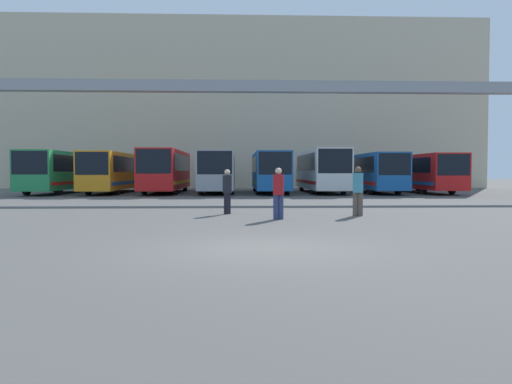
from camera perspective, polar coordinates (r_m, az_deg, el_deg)
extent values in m
plane|color=#514F4C|center=(10.85, 0.70, -6.55)|extent=(200.00, 200.00, 0.00)
cube|color=beige|center=(56.67, -1.64, 9.40)|extent=(50.29, 12.00, 17.29)
cube|color=gray|center=(31.85, -1.21, 11.96)|extent=(38.87, 0.80, 0.70)
cube|color=#268C4C|center=(41.12, -21.81, 2.29)|extent=(2.58, 10.06, 2.82)
cube|color=black|center=(36.45, -24.47, 3.08)|extent=(2.38, 0.06, 1.58)
cube|color=black|center=(41.13, -21.82, 3.01)|extent=(2.61, 8.55, 1.19)
cube|color=red|center=(41.13, -21.79, 1.03)|extent=(2.61, 9.55, 0.24)
cylinder|color=black|center=(38.92, -24.75, 0.41)|extent=(0.28, 1.03, 1.03)
cylinder|color=black|center=(38.11, -21.60, 0.43)|extent=(0.28, 1.03, 1.03)
cylinder|color=black|center=(44.17, -21.94, 0.66)|extent=(0.28, 1.03, 1.03)
cylinder|color=black|center=(43.46, -19.13, 0.68)|extent=(0.28, 1.03, 1.03)
cube|color=orange|center=(41.09, -15.86, 2.32)|extent=(2.41, 12.45, 2.75)
cube|color=black|center=(35.10, -18.26, 3.13)|extent=(2.21, 0.06, 1.54)
cube|color=black|center=(41.10, -15.86, 3.02)|extent=(2.44, 10.58, 1.16)
cube|color=#1966B2|center=(41.10, -15.84, 1.09)|extent=(2.44, 11.82, 0.24)
cylinder|color=black|center=(38.02, -18.60, 0.38)|extent=(0.28, 0.92, 0.92)
cylinder|color=black|center=(37.48, -15.54, 0.39)|extent=(0.28, 0.92, 0.92)
cylinder|color=black|center=(44.74, -16.08, 0.69)|extent=(0.28, 0.92, 0.92)
cylinder|color=black|center=(44.29, -13.46, 0.70)|extent=(0.28, 0.92, 0.92)
cube|color=red|center=(40.23, -10.20, 2.51)|extent=(2.57, 12.26, 2.95)
cube|color=black|center=(34.20, -11.64, 3.46)|extent=(2.36, 0.06, 1.65)
cube|color=black|center=(40.24, -10.21, 3.30)|extent=(2.60, 10.42, 1.24)
cube|color=orange|center=(40.24, -10.19, 1.17)|extent=(2.60, 11.65, 0.24)
cylinder|color=black|center=(37.04, -12.65, 0.45)|extent=(0.28, 0.99, 0.99)
cylinder|color=black|center=(36.70, -9.20, 0.46)|extent=(0.28, 0.99, 0.99)
cylinder|color=black|center=(43.81, -11.02, 0.75)|extent=(0.28, 0.99, 0.99)
cylinder|color=black|center=(43.52, -8.09, 0.76)|extent=(0.28, 0.99, 0.99)
cube|color=#999EA5|center=(39.30, -4.39, 2.46)|extent=(2.56, 11.13, 2.83)
cube|color=black|center=(33.77, -4.75, 3.37)|extent=(2.36, 0.06, 1.58)
cube|color=black|center=(39.30, -4.39, 3.22)|extent=(2.59, 9.46, 1.19)
cube|color=#268C4C|center=(39.31, -4.38, 1.14)|extent=(2.59, 10.57, 0.24)
cylinder|color=black|center=(36.27, -6.34, 0.40)|extent=(0.28, 0.91, 0.91)
cylinder|color=black|center=(36.18, -2.79, 0.40)|extent=(0.28, 0.91, 0.91)
cylinder|color=black|center=(42.48, -5.73, 0.68)|extent=(0.28, 0.91, 0.91)
cylinder|color=black|center=(42.40, -2.70, 0.69)|extent=(0.28, 0.91, 0.91)
cube|color=#1959A5|center=(39.43, 1.58, 2.43)|extent=(2.46, 11.27, 2.79)
cube|color=black|center=(33.83, 2.21, 3.32)|extent=(2.26, 0.06, 1.56)
cube|color=black|center=(39.43, 1.59, 3.18)|extent=(2.49, 9.58, 1.17)
cube|color=#268C4C|center=(39.44, 1.58, 1.14)|extent=(2.49, 10.71, 0.24)
cylinder|color=black|center=(36.24, 0.22, 0.54)|extent=(0.28, 1.08, 1.08)
cylinder|color=black|center=(36.39, 3.59, 0.54)|extent=(0.28, 1.08, 1.08)
cylinder|color=black|center=(42.54, -0.13, 0.81)|extent=(0.28, 1.08, 1.08)
cylinder|color=black|center=(42.67, 2.74, 0.81)|extent=(0.28, 1.08, 1.08)
cube|color=silver|center=(40.15, 7.41, 2.56)|extent=(2.55, 11.76, 3.00)
cube|color=black|center=(34.39, 9.05, 3.53)|extent=(2.35, 0.06, 1.68)
cube|color=black|center=(40.15, 7.42, 3.36)|extent=(2.58, 9.99, 1.26)
cube|color=red|center=(40.15, 7.41, 1.19)|extent=(2.58, 11.17, 0.24)
cylinder|color=black|center=(36.74, 6.54, 0.41)|extent=(0.28, 0.91, 0.91)
cylinder|color=black|center=(37.14, 9.95, 0.42)|extent=(0.28, 0.91, 0.91)
cylinder|color=black|center=(43.26, 5.22, 0.71)|extent=(0.28, 0.91, 0.91)
cylinder|color=black|center=(43.60, 8.13, 0.71)|extent=(0.28, 0.91, 0.91)
cube|color=#1959A5|center=(40.74, 13.18, 2.31)|extent=(2.42, 11.17, 2.70)
cube|color=black|center=(35.41, 15.57, 3.09)|extent=(2.23, 0.06, 1.51)
cube|color=black|center=(40.75, 13.18, 3.00)|extent=(2.45, 9.49, 1.13)
cube|color=red|center=(40.75, 13.17, 1.09)|extent=(2.45, 10.61, 0.24)
cylinder|color=black|center=(37.47, 12.88, 0.55)|extent=(0.28, 1.10, 1.10)
cylinder|color=black|center=(38.07, 15.93, 0.55)|extent=(0.28, 1.10, 1.10)
cylinder|color=black|center=(43.53, 10.74, 0.81)|extent=(0.28, 1.10, 1.10)
cylinder|color=black|center=(44.05, 13.40, 0.81)|extent=(0.28, 1.10, 1.10)
cube|color=red|center=(42.59, 18.29, 2.22)|extent=(2.50, 12.39, 2.65)
cube|color=black|center=(36.87, 21.66, 2.92)|extent=(2.30, 0.06, 1.48)
cube|color=black|center=(42.59, 18.30, 2.87)|extent=(2.53, 10.53, 1.11)
cube|color=#1966B2|center=(42.59, 18.27, 1.08)|extent=(2.53, 11.77, 0.24)
cylinder|color=black|center=(38.97, 18.55, 0.46)|extent=(0.28, 0.97, 0.97)
cylinder|color=black|center=(39.80, 21.48, 0.46)|extent=(0.28, 0.97, 0.97)
cylinder|color=black|center=(45.52, 15.46, 0.75)|extent=(0.28, 0.97, 0.97)
cylinder|color=black|center=(46.23, 18.03, 0.75)|extent=(0.28, 0.97, 0.97)
cylinder|color=navy|center=(17.55, 2.84, -1.74)|extent=(0.20, 0.20, 0.86)
cylinder|color=navy|center=(17.51, 2.30, -1.74)|extent=(0.20, 0.20, 0.86)
cylinder|color=#A5191E|center=(17.49, 2.58, 0.84)|extent=(0.38, 0.38, 0.72)
sphere|color=beige|center=(17.49, 2.58, 2.40)|extent=(0.23, 0.23, 0.23)
cylinder|color=black|center=(19.69, -3.41, -1.32)|extent=(0.19, 0.19, 0.84)
cylinder|color=black|center=(19.83, -3.19, -1.30)|extent=(0.19, 0.19, 0.84)
cylinder|color=black|center=(19.73, -3.30, 0.92)|extent=(0.37, 0.37, 0.70)
sphere|color=beige|center=(19.72, -3.31, 2.27)|extent=(0.23, 0.23, 0.23)
cylinder|color=brown|center=(19.26, 11.82, -1.38)|extent=(0.20, 0.20, 0.89)
cylinder|color=brown|center=(19.26, 11.30, -1.38)|extent=(0.20, 0.20, 0.89)
cylinder|color=teal|center=(19.22, 11.58, 1.04)|extent=(0.39, 0.39, 0.74)
sphere|color=brown|center=(19.22, 11.59, 2.50)|extent=(0.24, 0.24, 0.24)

